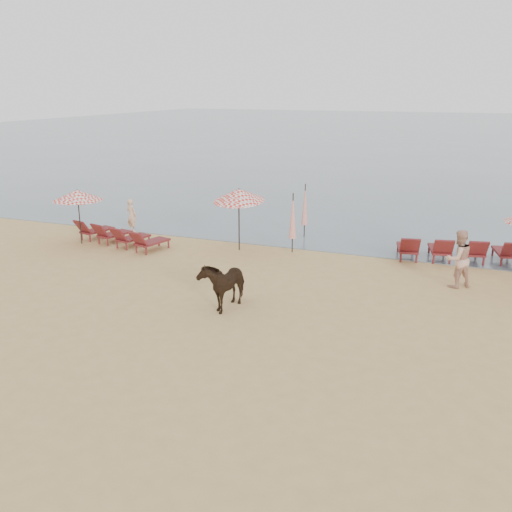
# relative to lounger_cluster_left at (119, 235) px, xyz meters

# --- Properties ---
(ground) EXTENTS (120.00, 120.00, 0.00)m
(ground) POSITION_rel_lounger_cluster_left_xyz_m (7.40, -7.80, -0.46)
(ground) COLOR tan
(ground) RESTS_ON ground
(sea) EXTENTS (160.00, 140.00, 0.06)m
(sea) POSITION_rel_lounger_cluster_left_xyz_m (7.40, 72.20, -0.46)
(sea) COLOR #51606B
(sea) RESTS_ON ground
(lounger_cluster_left) EXTENTS (4.45, 2.70, 0.66)m
(lounger_cluster_left) POSITION_rel_lounger_cluster_left_xyz_m (0.00, 0.00, 0.00)
(lounger_cluster_left) COLOR maroon
(lounger_cluster_left) RESTS_ON ground
(lounger_cluster_right) EXTENTS (4.74, 2.80, 0.70)m
(lounger_cluster_right) POSITION_rel_lounger_cluster_left_xyz_m (13.57, 2.82, 0.03)
(lounger_cluster_right) COLOR maroon
(lounger_cluster_right) RESTS_ON ground
(umbrella_open_left_a) EXTENTS (2.08, 2.08, 2.36)m
(umbrella_open_left_a) POSITION_rel_lounger_cluster_left_xyz_m (-1.71, -0.38, 1.67)
(umbrella_open_left_a) COLOR black
(umbrella_open_left_a) RESTS_ON ground
(umbrella_open_left_b) EXTENTS (2.10, 2.15, 2.68)m
(umbrella_open_left_b) POSITION_rel_lounger_cluster_left_xyz_m (5.06, 1.21, 1.87)
(umbrella_open_left_b) COLOR black
(umbrella_open_left_b) RESTS_ON ground
(umbrella_closed_left) EXTENTS (0.30, 0.30, 2.44)m
(umbrella_closed_left) POSITION_rel_lounger_cluster_left_xyz_m (6.98, 4.19, 1.04)
(umbrella_closed_left) COLOR black
(umbrella_closed_left) RESTS_ON ground
(umbrella_closed_right) EXTENTS (0.30, 0.30, 2.46)m
(umbrella_closed_right) POSITION_rel_lounger_cluster_left_xyz_m (7.22, 1.70, 1.05)
(umbrella_closed_right) COLOR black
(umbrella_closed_right) RESTS_ON ground
(cow) EXTENTS (1.01, 1.90, 1.54)m
(cow) POSITION_rel_lounger_cluster_left_xyz_m (7.13, -4.83, 0.31)
(cow) COLOR black
(cow) RESTS_ON ground
(beachgoer_left) EXTENTS (0.65, 0.51, 1.56)m
(beachgoer_left) POSITION_rel_lounger_cluster_left_xyz_m (-0.85, 2.24, 0.32)
(beachgoer_left) COLOR #D6A786
(beachgoer_left) RESTS_ON ground
(beachgoer_right_a) EXTENTS (1.22, 1.18, 1.98)m
(beachgoer_right_a) POSITION_rel_lounger_cluster_left_xyz_m (13.71, -0.26, 0.53)
(beachgoer_right_a) COLOR tan
(beachgoer_right_a) RESTS_ON ground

